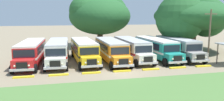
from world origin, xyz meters
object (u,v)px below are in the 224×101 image
object	(u,v)px
parked_bus_slot_3	(111,49)
broad_shade_tree	(100,14)
parked_bus_slot_1	(58,50)
parked_bus_slot_6	(177,47)
parked_bus_slot_2	(84,50)
utility_pole	(210,34)
secondary_tree	(191,17)
parked_bus_slot_5	(156,47)
parked_bus_slot_4	(132,48)
parked_bus_slot_0	(31,51)

from	to	relation	value
parked_bus_slot_3	broad_shade_tree	world-z (taller)	broad_shade_tree
parked_bus_slot_1	parked_bus_slot_6	size ratio (longest dim) A/B	1.00
parked_bus_slot_2	utility_pole	size ratio (longest dim) A/B	1.58
parked_bus_slot_6	secondary_tree	bearing A→B (deg)	134.08
parked_bus_slot_2	parked_bus_slot_5	world-z (taller)	same
parked_bus_slot_2	parked_bus_slot_4	distance (m)	6.69
parked_bus_slot_6	secondary_tree	world-z (taller)	secondary_tree
secondary_tree	utility_pole	xyz separation A→B (m)	(-3.16, -9.15, -2.20)
parked_bus_slot_1	utility_pole	xyz separation A→B (m)	(19.30, -4.36, 2.11)
parked_bus_slot_0	utility_pole	distance (m)	23.10
utility_pole	parked_bus_slot_6	bearing A→B (deg)	119.29
broad_shade_tree	utility_pole	size ratio (longest dim) A/B	1.86
parked_bus_slot_0	parked_bus_slot_6	world-z (taller)	same
parked_bus_slot_5	parked_bus_slot_6	bearing A→B (deg)	88.67
parked_bus_slot_0	parked_bus_slot_2	world-z (taller)	same
parked_bus_slot_2	broad_shade_tree	bearing A→B (deg)	158.84
parked_bus_slot_0	parked_bus_slot_6	bearing A→B (deg)	92.01
parked_bus_slot_2	parked_bus_slot_6	distance (m)	13.65
parked_bus_slot_0	broad_shade_tree	size ratio (longest dim) A/B	0.85
secondary_tree	parked_bus_slot_0	bearing A→B (deg)	-169.38
parked_bus_slot_5	parked_bus_slot_6	world-z (taller)	same
parked_bus_slot_5	secondary_tree	size ratio (longest dim) A/B	0.75
parked_bus_slot_0	parked_bus_slot_2	size ratio (longest dim) A/B	1.00
secondary_tree	parked_bus_slot_6	bearing A→B (deg)	-136.61
parked_bus_slot_6	parked_bus_slot_2	bearing A→B (deg)	-90.38
parked_bus_slot_2	parked_bus_slot_3	size ratio (longest dim) A/B	1.00
parked_bus_slot_3	parked_bus_slot_5	bearing A→B (deg)	91.56
parked_bus_slot_3	secondary_tree	distance (m)	16.99
parked_bus_slot_2	broad_shade_tree	xyz separation A→B (m)	(4.61, 13.60, 4.70)
parked_bus_slot_0	parked_bus_slot_4	bearing A→B (deg)	92.64
parked_bus_slot_3	parked_bus_slot_4	bearing A→B (deg)	99.91
utility_pole	secondary_tree	bearing A→B (deg)	70.92
parked_bus_slot_5	parked_bus_slot_6	size ratio (longest dim) A/B	1.00
parked_bus_slot_2	parked_bus_slot_6	world-z (taller)	same
parked_bus_slot_4	utility_pole	size ratio (longest dim) A/B	1.58
parked_bus_slot_0	parked_bus_slot_5	size ratio (longest dim) A/B	1.00
parked_bus_slot_0	parked_bus_slot_3	bearing A→B (deg)	89.21
parked_bus_slot_4	secondary_tree	size ratio (longest dim) A/B	0.75
parked_bus_slot_0	parked_bus_slot_1	xyz separation A→B (m)	(3.29, 0.04, 0.00)
parked_bus_slot_1	parked_bus_slot_4	distance (m)	10.09
parked_bus_slot_1	utility_pole	size ratio (longest dim) A/B	1.58
parked_bus_slot_5	utility_pole	world-z (taller)	utility_pole
parked_bus_slot_0	parked_bus_slot_1	size ratio (longest dim) A/B	1.00
parked_bus_slot_2	parked_bus_slot_6	size ratio (longest dim) A/B	1.00
parked_bus_slot_0	parked_bus_slot_1	world-z (taller)	same
parked_bus_slot_2	parked_bus_slot_4	world-z (taller)	same
parked_bus_slot_1	parked_bus_slot_5	size ratio (longest dim) A/B	1.00
parked_bus_slot_4	parked_bus_slot_5	world-z (taller)	same
secondary_tree	broad_shade_tree	bearing A→B (deg)	148.89
utility_pole	parked_bus_slot_2	bearing A→B (deg)	164.95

